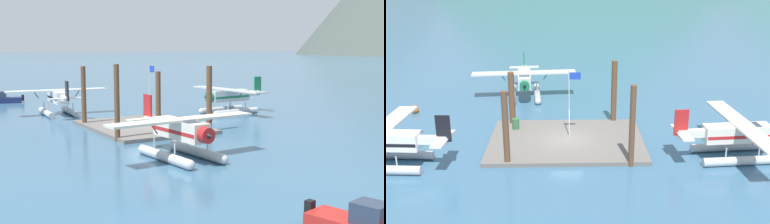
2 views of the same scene
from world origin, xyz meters
The scene contains 11 objects.
ground_plane centered at (0.00, 0.00, 0.00)m, with size 1200.00×1200.00×0.00m, color #38607F.
dock_platform centered at (0.00, 0.00, 0.15)m, with size 11.99×8.77×0.30m, color #66605B.
piling_near_left centered at (-4.15, -3.93, 2.71)m, with size 0.43×0.43×5.42m, color brown.
piling_near_right centered at (4.51, -4.28, 2.94)m, with size 0.41×0.41×5.88m, color brown.
piling_far_left centered at (-4.59, 3.87, 2.37)m, with size 0.52×0.52×4.75m, color brown.
piling_far_right centered at (4.11, 4.29, 2.78)m, with size 0.49×0.49×5.57m, color brown.
flagpole centered at (0.38, 0.57, 3.70)m, with size 0.95×0.10×5.41m.
fuel_drum centered at (-4.19, 2.36, 0.74)m, with size 0.62×0.62×0.88m.
mooring_buoy centered at (-14.07, 7.43, 0.36)m, with size 0.73×0.73×0.73m, color orange.
seaplane_silver_bow_left centered at (-4.25, 12.25, 1.58)m, with size 10.48×7.97×3.84m.
seaplane_cream_stbd_aft centered at (12.26, -3.13, 1.58)m, with size 7.97×10.48×3.84m.
Camera 2 is at (0.06, -33.84, 14.32)m, focal length 43.60 mm.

